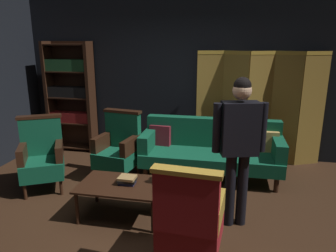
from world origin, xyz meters
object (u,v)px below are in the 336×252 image
bookshelf (71,94)px  folding_screen (259,106)px  book_navy_cloth (127,182)px  standing_figure (239,140)px  coffee_table (122,188)px  armchair_wing_left (42,156)px  book_tan_leather (127,178)px  velvet_couch (211,148)px  armchair_gilt_accent (190,219)px  armchair_wing_right (118,147)px  book_black_cloth (127,180)px

bookshelf → folding_screen: bearing=0.3°
book_navy_cloth → folding_screen: bearing=52.9°
bookshelf → standing_figure: size_ratio=1.20×
coffee_table → standing_figure: bearing=4.2°
standing_figure → armchair_wing_left: bearing=171.4°
book_tan_leather → velvet_couch: bearing=57.4°
armchair_wing_left → standing_figure: 2.77m
armchair_gilt_accent → armchair_wing_right: 2.20m
bookshelf → coffee_table: bookshelf is taller
armchair_gilt_accent → coffee_table: bearing=142.3°
bookshelf → armchair_wing_left: (0.39, -1.66, -0.59)m
velvet_couch → armchair_wing_right: size_ratio=2.04×
armchair_wing_left → book_navy_cloth: armchair_wing_left is taller
coffee_table → armchair_wing_right: size_ratio=0.96×
coffee_table → book_navy_cloth: (0.07, 0.02, 0.06)m
armchair_gilt_accent → armchair_wing_left: size_ratio=1.00×
armchair_wing_right → folding_screen: bearing=28.0°
bookshelf → armchair_wing_left: 1.80m
armchair_wing_left → folding_screen: bearing=28.8°
coffee_table → armchair_wing_right: (-0.42, 1.06, 0.12)m
bookshelf → book_tan_leather: bearing=-49.8°
book_tan_leather → folding_screen: bearing=52.9°
armchair_gilt_accent → standing_figure: (0.42, 0.80, 0.54)m
coffee_table → armchair_wing_left: (-1.35, 0.50, 0.12)m
bookshelf → standing_figure: bookshelf is taller
armchair_wing_left → book_navy_cloth: (1.42, -0.48, -0.05)m
coffee_table → book_tan_leather: bearing=17.1°
velvet_couch → standing_figure: standing_figure is taller
folding_screen → book_tan_leather: (-1.63, -2.16, -0.49)m
folding_screen → bookshelf: bookshelf is taller
velvet_couch → armchair_wing_left: (-2.31, -0.91, 0.04)m
folding_screen → armchair_gilt_accent: bearing=-105.4°
book_tan_leather → armchair_wing_left: bearing=161.2°
folding_screen → velvet_couch: bearing=-134.2°
bookshelf → book_navy_cloth: bookshelf is taller
armchair_gilt_accent → book_black_cloth: size_ratio=4.95×
velvet_couch → armchair_wing_right: 1.42m
bookshelf → coffee_table: size_ratio=2.05×
armchair_wing_right → book_tan_leather: size_ratio=5.26×
armchair_wing_right → armchair_wing_left: bearing=-149.4°
velvet_couch → book_tan_leather: bearing=-122.6°
bookshelf → book_navy_cloth: bearing=-49.8°
standing_figure → book_black_cloth: standing_figure is taller
bookshelf → book_tan_leather: 2.86m
book_black_cloth → bookshelf: bearing=130.2°
folding_screen → coffee_table: 2.83m
armchair_wing_right → book_navy_cloth: (0.48, -1.03, -0.05)m
standing_figure → armchair_wing_right: bearing=151.3°
coffee_table → book_navy_cloth: book_navy_cloth is taller
armchair_wing_right → book_black_cloth: 1.14m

